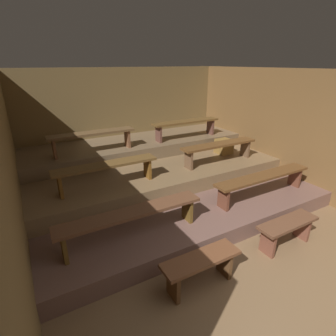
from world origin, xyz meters
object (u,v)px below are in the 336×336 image
(bench_floor_left, at_px, (201,265))
(bench_middle_left, at_px, (106,168))
(bench_lower_right, at_px, (263,179))
(bench_upper_right, at_px, (186,124))
(bench_middle_right, at_px, (219,147))
(wooden_crate_middle, at_px, (224,146))
(bench_lower_left, at_px, (132,216))
(bench_floor_right, at_px, (287,228))
(bench_upper_left, at_px, (92,136))

(bench_floor_left, distance_m, bench_middle_left, 2.29)
(bench_lower_right, height_order, bench_middle_left, bench_middle_left)
(bench_upper_right, bearing_deg, bench_middle_right, -85.52)
(bench_floor_left, bearing_deg, bench_middle_left, 101.70)
(wooden_crate_middle, bearing_deg, bench_lower_left, -151.39)
(bench_floor_left, height_order, wooden_crate_middle, wooden_crate_middle)
(bench_lower_left, relative_size, bench_middle_left, 1.16)
(bench_floor_left, relative_size, bench_floor_right, 1.00)
(bench_floor_right, xyz_separation_m, bench_middle_right, (0.45, 2.16, 0.59))
(wooden_crate_middle, bearing_deg, bench_lower_right, -105.92)
(bench_floor_left, xyz_separation_m, bench_middle_right, (2.01, 2.16, 0.59))
(bench_lower_left, bearing_deg, bench_floor_right, -24.76)
(wooden_crate_middle, bearing_deg, bench_floor_left, -134.25)
(bench_lower_left, distance_m, bench_upper_right, 3.43)
(bench_lower_left, distance_m, bench_middle_right, 2.79)
(bench_floor_right, distance_m, bench_middle_right, 2.29)
(bench_middle_right, relative_size, wooden_crate_middle, 5.34)
(bench_floor_right, distance_m, bench_lower_left, 2.28)
(bench_floor_right, bearing_deg, bench_upper_left, 119.97)
(bench_floor_left, relative_size, bench_lower_left, 0.49)
(bench_lower_left, xyz_separation_m, bench_middle_right, (2.50, 1.22, 0.28))
(bench_floor_left, height_order, bench_upper_right, bench_upper_right)
(bench_upper_left, bearing_deg, bench_lower_left, -93.18)
(bench_upper_left, height_order, wooden_crate_middle, bench_upper_left)
(bench_lower_left, bearing_deg, bench_lower_right, 0.00)
(bench_middle_left, height_order, bench_middle_right, same)
(bench_middle_left, distance_m, bench_upper_left, 1.20)
(bench_middle_left, xyz_separation_m, bench_upper_left, (0.09, 1.17, 0.28))
(bench_middle_left, distance_m, bench_upper_right, 2.65)
(bench_floor_left, distance_m, bench_middle_right, 3.01)
(bench_lower_right, relative_size, bench_middle_left, 1.16)
(bench_floor_left, xyz_separation_m, bench_upper_right, (1.92, 3.33, 0.87))
(bench_lower_left, bearing_deg, bench_middle_left, 88.08)
(bench_floor_right, height_order, bench_middle_left, bench_middle_left)
(bench_middle_left, relative_size, bench_middle_right, 1.00)
(bench_floor_left, relative_size, bench_upper_right, 0.58)
(bench_upper_right, bearing_deg, bench_floor_right, -96.11)
(bench_upper_right, bearing_deg, bench_floor_left, -119.97)
(bench_middle_right, height_order, bench_upper_left, bench_upper_left)
(bench_floor_left, height_order, bench_upper_left, bench_upper_left)
(bench_lower_left, relative_size, bench_upper_left, 1.18)
(bench_upper_right, height_order, wooden_crate_middle, bench_upper_right)
(bench_upper_right, bearing_deg, bench_lower_right, -86.82)
(bench_lower_left, distance_m, bench_upper_left, 2.45)
(bench_lower_right, xyz_separation_m, bench_upper_right, (-0.13, 2.38, 0.56))
(wooden_crate_middle, bearing_deg, bench_middle_right, -140.13)
(bench_middle_left, height_order, wooden_crate_middle, bench_middle_left)
(bench_floor_left, bearing_deg, bench_floor_right, 0.00)
(bench_lower_left, distance_m, bench_lower_right, 2.54)
(bench_lower_right, xyz_separation_m, bench_upper_left, (-2.41, 2.38, 0.56))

